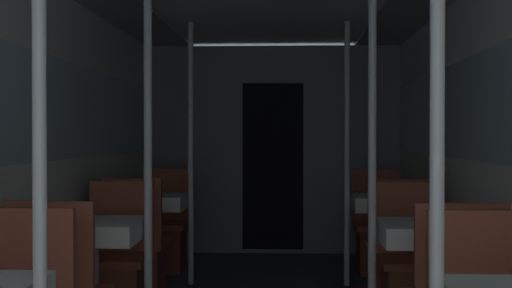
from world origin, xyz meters
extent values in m
cube|color=silver|center=(-1.35, 2.83, 1.09)|extent=(0.05, 8.47, 2.19)
cube|color=silver|center=(-1.34, 2.83, 1.42)|extent=(0.03, 7.79, 0.66)
cube|color=silver|center=(1.35, 2.83, 1.09)|extent=(0.05, 8.47, 2.19)
cube|color=silver|center=(1.34, 2.83, 1.42)|extent=(0.03, 7.79, 0.66)
cube|color=slate|center=(0.00, 6.12, 1.09)|extent=(2.65, 0.08, 2.19)
cube|color=black|center=(0.00, 6.07, 0.92)|extent=(0.64, 0.01, 1.75)
cube|color=#9E4C38|center=(-0.98, 1.65, 0.69)|extent=(0.44, 0.04, 0.48)
cylinder|color=silver|center=(-0.65, 0.90, 1.09)|extent=(0.05, 0.05, 2.19)
cylinder|color=#B7B7BC|center=(-0.98, 2.70, 0.37)|extent=(0.08, 0.08, 0.71)
cube|color=#B2B2B7|center=(-0.98, 2.70, 0.73)|extent=(0.54, 0.54, 0.02)
cube|color=white|center=(-0.98, 2.70, 0.69)|extent=(0.58, 0.58, 0.12)
cube|color=#9E4C38|center=(-0.98, 1.95, 0.69)|extent=(0.44, 0.04, 0.48)
cube|color=#9E4C38|center=(-0.98, 3.25, 0.42)|extent=(0.44, 0.44, 0.05)
cube|color=#9E4C38|center=(-0.98, 3.45, 0.69)|extent=(0.44, 0.04, 0.48)
cylinder|color=silver|center=(-0.65, 2.70, 1.09)|extent=(0.05, 0.05, 2.19)
cylinder|color=#4C4C51|center=(-0.98, 4.50, 0.01)|extent=(0.35, 0.35, 0.01)
cylinder|color=#B7B7BC|center=(-0.98, 4.50, 0.37)|extent=(0.08, 0.08, 0.71)
cube|color=#B2B2B7|center=(-0.98, 4.50, 0.73)|extent=(0.54, 0.54, 0.02)
cube|color=white|center=(-0.98, 4.50, 0.69)|extent=(0.58, 0.58, 0.12)
cube|color=brown|center=(-0.98, 3.96, 0.20)|extent=(0.37, 0.37, 0.40)
cube|color=#9E4C38|center=(-0.98, 3.96, 0.42)|extent=(0.44, 0.44, 0.05)
cube|color=#9E4C38|center=(-0.98, 3.76, 0.69)|extent=(0.44, 0.04, 0.48)
cube|color=brown|center=(-0.98, 5.05, 0.20)|extent=(0.37, 0.37, 0.40)
cube|color=#9E4C38|center=(-0.98, 5.05, 0.42)|extent=(0.44, 0.44, 0.05)
cube|color=#9E4C38|center=(-0.98, 5.25, 0.69)|extent=(0.44, 0.04, 0.48)
cylinder|color=silver|center=(-0.65, 4.50, 1.09)|extent=(0.05, 0.05, 2.19)
cube|color=#9E4C38|center=(0.98, 1.65, 0.69)|extent=(0.44, 0.04, 0.48)
cylinder|color=silver|center=(0.65, 0.90, 1.09)|extent=(0.05, 0.05, 2.19)
cylinder|color=#B7B7BC|center=(0.98, 2.70, 0.37)|extent=(0.08, 0.08, 0.71)
cube|color=#B2B2B7|center=(0.98, 2.70, 0.73)|extent=(0.54, 0.54, 0.02)
cube|color=white|center=(0.98, 2.70, 0.69)|extent=(0.58, 0.58, 0.12)
cube|color=#9E4C38|center=(0.98, 1.95, 0.69)|extent=(0.44, 0.04, 0.48)
cube|color=#9E4C38|center=(0.98, 3.25, 0.42)|extent=(0.44, 0.44, 0.05)
cube|color=#9E4C38|center=(0.98, 3.45, 0.69)|extent=(0.44, 0.04, 0.48)
cylinder|color=silver|center=(0.65, 2.70, 1.09)|extent=(0.05, 0.05, 2.19)
cylinder|color=#4C4C51|center=(0.98, 4.50, 0.01)|extent=(0.35, 0.35, 0.01)
cylinder|color=#B7B7BC|center=(0.98, 4.50, 0.37)|extent=(0.08, 0.08, 0.71)
cube|color=#B2B2B7|center=(0.98, 4.50, 0.73)|extent=(0.54, 0.54, 0.02)
cube|color=white|center=(0.98, 4.50, 0.69)|extent=(0.58, 0.58, 0.12)
cube|color=brown|center=(0.98, 3.96, 0.20)|extent=(0.37, 0.37, 0.40)
cube|color=#9E4C38|center=(0.98, 3.96, 0.42)|extent=(0.44, 0.44, 0.05)
cube|color=#9E4C38|center=(0.98, 3.76, 0.69)|extent=(0.44, 0.04, 0.48)
cube|color=brown|center=(0.98, 5.05, 0.20)|extent=(0.37, 0.37, 0.40)
cube|color=#9E4C38|center=(0.98, 5.05, 0.42)|extent=(0.44, 0.44, 0.05)
cube|color=#9E4C38|center=(0.98, 5.25, 0.69)|extent=(0.44, 0.04, 0.48)
cylinder|color=silver|center=(0.65, 4.50, 1.09)|extent=(0.05, 0.05, 2.19)
camera|label=1|loc=(0.18, -1.42, 1.25)|focal=50.00mm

